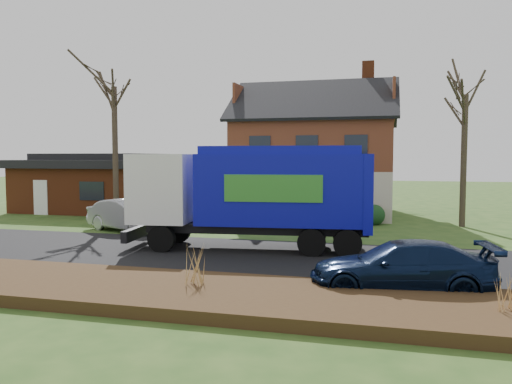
# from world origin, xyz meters

# --- Properties ---
(ground) EXTENTS (120.00, 120.00, 0.00)m
(ground) POSITION_xyz_m (0.00, 0.00, 0.00)
(ground) COLOR #264617
(ground) RESTS_ON ground
(road) EXTENTS (80.00, 7.00, 0.02)m
(road) POSITION_xyz_m (0.00, 0.00, 0.01)
(road) COLOR black
(road) RESTS_ON ground
(mulch_verge) EXTENTS (80.00, 3.50, 0.30)m
(mulch_verge) POSITION_xyz_m (0.00, -5.30, 0.15)
(mulch_verge) COLOR black
(mulch_verge) RESTS_ON ground
(main_house) EXTENTS (12.95, 8.95, 9.26)m
(main_house) POSITION_xyz_m (1.49, 13.91, 4.03)
(main_house) COLOR beige
(main_house) RESTS_ON ground
(ranch_house) EXTENTS (9.80, 8.20, 3.70)m
(ranch_house) POSITION_xyz_m (-12.00, 13.00, 1.81)
(ranch_house) COLOR brown
(ranch_house) RESTS_ON ground
(garbage_truck) EXTENTS (9.25, 3.38, 3.87)m
(garbage_truck) POSITION_xyz_m (1.41, 1.47, 2.23)
(garbage_truck) COLOR black
(garbage_truck) RESTS_ON ground
(silver_sedan) EXTENTS (4.82, 3.22, 1.50)m
(silver_sedan) POSITION_xyz_m (-5.51, 4.54, 0.75)
(silver_sedan) COLOR #919498
(silver_sedan) RESTS_ON ground
(navy_wagon) EXTENTS (4.83, 2.47, 1.34)m
(navy_wagon) POSITION_xyz_m (6.54, -3.40, 0.67)
(navy_wagon) COLOR #0B1733
(navy_wagon) RESTS_ON ground
(tree_front_west) EXTENTS (3.41, 3.41, 10.12)m
(tree_front_west) POSITION_xyz_m (-8.18, 7.97, 8.34)
(tree_front_west) COLOR #3F3226
(tree_front_west) RESTS_ON ground
(tree_front_east) EXTENTS (3.37, 3.37, 9.37)m
(tree_front_east) POSITION_xyz_m (9.88, 10.13, 7.62)
(tree_front_east) COLOR #3E3325
(tree_front_east) RESTS_ON ground
(tree_back) EXTENTS (3.44, 3.44, 10.89)m
(tree_back) POSITION_xyz_m (4.10, 23.25, 9.07)
(tree_back) COLOR #382E22
(tree_back) RESTS_ON ground
(grass_clump_mid) EXTENTS (0.36, 0.30, 1.02)m
(grass_clump_mid) POSITION_xyz_m (1.61, -5.00, 0.81)
(grass_clump_mid) COLOR #AF884D
(grass_clump_mid) RESTS_ON mulch_verge
(grass_clump_east) EXTENTS (0.36, 0.30, 0.90)m
(grass_clump_east) POSITION_xyz_m (8.61, -5.36, 0.75)
(grass_clump_east) COLOR tan
(grass_clump_east) RESTS_ON mulch_verge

